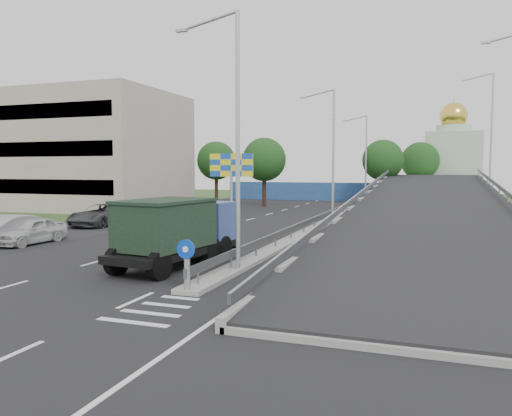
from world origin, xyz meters
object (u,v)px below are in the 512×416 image
at_px(sign_bollard, 187,265).
at_px(parked_car_a, 31,231).
at_px(parked_car_e, 165,208).
at_px(parked_car_b, 5,230).
at_px(lamp_post_far, 364,155).
at_px(dump_truck, 177,229).
at_px(parked_car_c, 102,215).
at_px(lamp_post_near, 233,127).
at_px(parked_car_d, 127,211).
at_px(billboard, 231,169).
at_px(lamp_post_mid, 331,148).
at_px(church, 452,160).

bearing_deg(sign_bollard, parked_car_a, 151.77).
bearing_deg(parked_car_e, parked_car_a, -84.33).
bearing_deg(sign_bollard, parked_car_b, 156.12).
distance_m(lamp_post_far, dump_truck, 39.86).
bearing_deg(parked_car_c, parked_car_a, -78.48).
bearing_deg(lamp_post_near, parked_car_c, 141.51).
bearing_deg(parked_car_c, lamp_post_near, -38.98).
height_order(sign_bollard, parked_car_d, sign_bollard).
height_order(lamp_post_far, dump_truck, lamp_post_far).
bearing_deg(parked_car_a, sign_bollard, -27.29).
relative_size(parked_car_b, parked_car_e, 1.08).
distance_m(parked_car_a, parked_car_c, 9.06).
bearing_deg(billboard, parked_car_b, -105.11).
bearing_deg(parked_car_d, parked_car_e, 76.79).
bearing_deg(lamp_post_far, dump_truck, -93.99).
bearing_deg(lamp_post_near, parked_car_b, 170.17).
height_order(dump_truck, parked_car_a, dump_truck).
xyz_separation_m(dump_truck, parked_car_e, (-11.53, 19.05, -0.82)).
bearing_deg(lamp_post_near, dump_truck, 170.69).
relative_size(billboard, dump_truck, 0.80).
bearing_deg(lamp_post_mid, parked_car_a, -128.98).
bearing_deg(parked_car_b, parked_car_d, 99.49).
height_order(lamp_post_mid, parked_car_a, lamp_post_mid).
bearing_deg(billboard, lamp_post_mid, -12.38).
height_order(billboard, parked_car_a, billboard).
distance_m(sign_bollard, lamp_post_mid, 24.30).
bearing_deg(parked_car_b, church, 69.10).
xyz_separation_m(billboard, dump_truck, (6.35, -21.55, -2.57)).
bearing_deg(parked_car_d, lamp_post_near, -39.50).
bearing_deg(parked_car_b, dump_truck, -5.63).
relative_size(parked_car_b, parked_car_d, 0.95).
relative_size(lamp_post_near, parked_car_b, 2.00).
xyz_separation_m(parked_car_a, parked_car_d, (-2.11, 12.45, 0.02)).
distance_m(sign_bollard, church, 58.84).
xyz_separation_m(parked_car_d, parked_car_e, (1.28, 3.71, 0.03)).
height_order(lamp_post_near, church, church).
xyz_separation_m(lamp_post_mid, dump_truck, (-2.76, -19.55, -4.19)).
xyz_separation_m(church, parked_car_e, (-24.19, -34.49, -4.51)).
bearing_deg(dump_truck, church, 84.33).
xyz_separation_m(sign_bollard, billboard, (-9.00, 25.83, 3.15)).
xyz_separation_m(church, dump_truck, (-12.65, -53.55, -3.69)).
bearing_deg(dump_truck, parked_car_d, 137.49).
relative_size(lamp_post_far, parked_car_e, 2.16).
bearing_deg(dump_truck, billboard, 114.03).
height_order(sign_bollard, parked_car_b, sign_bollard).
height_order(church, parked_car_e, church).
xyz_separation_m(lamp_post_near, parked_car_b, (-14.38, 2.49, -4.98)).
height_order(church, parked_car_b, church).
height_order(lamp_post_mid, parked_car_c, lamp_post_mid).
xyz_separation_m(sign_bollard, lamp_post_far, (0.11, 43.83, 4.77)).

